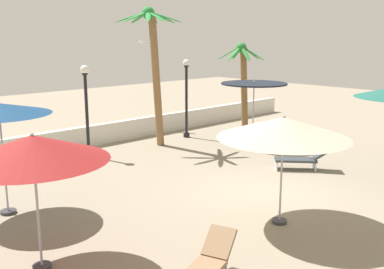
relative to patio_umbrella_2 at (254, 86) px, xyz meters
name	(u,v)px	position (x,y,z in m)	size (l,w,h in m)	color
ground_plane	(271,201)	(-5.04, -4.69, -2.49)	(56.00, 56.00, 0.00)	gray
boundary_wall	(95,135)	(-5.04, 4.46, -2.06)	(25.20, 0.30, 0.87)	silver
patio_umbrella_2	(254,86)	(0.00, 0.00, 0.00)	(2.76, 2.76, 2.71)	#333338
patio_umbrella_3	(33,148)	(-11.37, -3.76, -0.03)	(2.87, 2.87, 2.76)	#333338
patio_umbrella_4	(283,128)	(-6.12, -5.73, -0.09)	(3.17, 3.17, 2.70)	#333338
palm_tree_0	(154,60)	(-3.32, 2.52, 1.07)	(2.68, 2.67, 5.66)	brown
palm_tree_1	(243,75)	(2.30, 2.50, 0.17)	(2.37, 2.22, 4.25)	brown
lamp_post_0	(186,95)	(-1.18, 2.89, -0.56)	(0.30, 0.30, 3.53)	black
lamp_post_1	(86,105)	(-6.22, 2.99, -0.49)	(0.33, 0.33, 3.49)	black
lounge_chair_0	(204,267)	(-9.52, -6.47, -2.10)	(1.96, 1.14, 0.84)	#B7B7BC
lounge_chair_1	(303,159)	(-1.81, -3.63, -2.09)	(1.65, 1.77, 0.83)	#B7B7BC
seagull_0	(141,42)	(-1.25, 6.01, 1.76)	(0.53, 0.88, 0.16)	white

